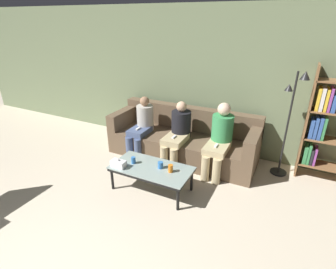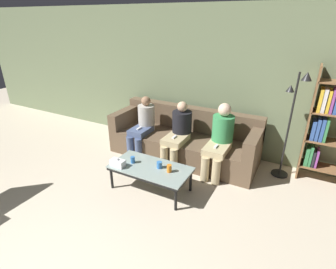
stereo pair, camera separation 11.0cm
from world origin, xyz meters
name	(u,v)px [view 1 (the left image)]	position (x,y,z in m)	size (l,w,h in m)	color
wall_back	(196,81)	(0.00, 4.18, 1.30)	(12.00, 0.06, 2.60)	#707F5B
couch	(183,140)	(0.00, 3.66, 0.31)	(2.65, 0.91, 0.86)	brown
coffee_table	(151,170)	(0.01, 2.46, 0.35)	(1.17, 0.59, 0.38)	#8C9E99
cup_near_left	(160,165)	(0.14, 2.50, 0.43)	(0.08, 0.08, 0.10)	#3372BF
cup_near_right	(133,160)	(-0.28, 2.45, 0.43)	(0.07, 0.07, 0.10)	#3372BF
cup_far_center	(171,168)	(0.31, 2.48, 0.44)	(0.07, 0.07, 0.11)	orange
tissue_box	(118,164)	(-0.42, 2.27, 0.44)	(0.22, 0.12, 0.13)	white
bookshelf	(327,126)	(2.21, 3.95, 0.89)	(0.81, 0.32, 1.77)	brown
standing_lamp	(291,114)	(1.69, 3.81, 1.03)	(0.31, 0.26, 1.69)	black
seated_person_left_end	(142,125)	(-0.73, 3.43, 0.57)	(0.31, 0.65, 1.07)	#47567A
seated_person_mid_left	(178,131)	(0.00, 3.43, 0.58)	(0.34, 0.72, 1.08)	tan
seated_person_mid_right	(220,137)	(0.73, 3.44, 0.61)	(0.35, 0.74, 1.15)	tan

